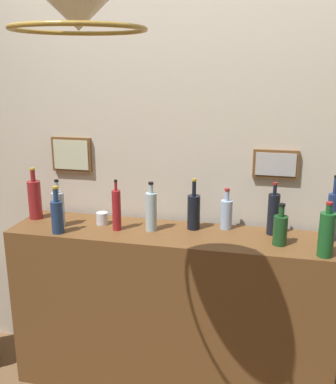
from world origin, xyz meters
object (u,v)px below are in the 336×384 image
(liquor_bottle_rye, at_px, (273,214))
(liquor_bottle_brandy, at_px, (35,199))
(liquor_bottle_rum, at_px, (57,215))
(liquor_bottle_gin, at_px, (332,216))
(liquor_bottle_whiskey, at_px, (194,211))
(liquor_bottle_scotch, at_px, (151,211))
(liquor_bottle_vodka, at_px, (226,213))
(liquor_bottle_tequila, at_px, (280,229))
(glass_tumbler_rocks, at_px, (102,218))
(liquor_bottle_vermouth, at_px, (58,209))
(liquor_bottle_amaro, at_px, (117,210))
(liquor_bottle_bourbon, at_px, (326,234))

(liquor_bottle_rye, bearing_deg, liquor_bottle_brandy, -177.98)
(liquor_bottle_rum, bearing_deg, liquor_bottle_gin, 8.62)
(liquor_bottle_gin, relative_size, liquor_bottle_whiskey, 1.21)
(liquor_bottle_scotch, height_order, liquor_bottle_vodka, liquor_bottle_scotch)
(liquor_bottle_tequila, relative_size, liquor_bottle_whiskey, 0.76)
(liquor_bottle_vodka, xyz_separation_m, glass_tumbler_rocks, (-0.72, -0.09, -0.05))
(liquor_bottle_scotch, distance_m, liquor_bottle_whiskey, 0.24)
(liquor_bottle_vermouth, bearing_deg, liquor_bottle_gin, 4.55)
(liquor_bottle_rye, bearing_deg, liquor_bottle_tequila, -75.69)
(liquor_bottle_tequila, distance_m, liquor_bottle_amaro, 0.90)
(glass_tumbler_rocks, bearing_deg, liquor_bottle_gin, 1.50)
(liquor_bottle_whiskey, xyz_separation_m, liquor_bottle_brandy, (-0.97, -0.03, 0.02))
(liquor_bottle_scotch, height_order, liquor_bottle_gin, liquor_bottle_gin)
(liquor_bottle_scotch, xyz_separation_m, liquor_bottle_whiskey, (0.23, 0.08, -0.01))
(liquor_bottle_vermouth, height_order, liquor_bottle_rye, liquor_bottle_rye)
(liquor_bottle_scotch, distance_m, liquor_bottle_vermouth, 0.54)
(liquor_bottle_gin, bearing_deg, liquor_bottle_bourbon, -102.25)
(liquor_bottle_amaro, xyz_separation_m, liquor_bottle_brandy, (-0.55, 0.08, 0.00))
(liquor_bottle_bourbon, height_order, liquor_bottle_vermouth, liquor_bottle_vermouth)
(liquor_bottle_vermouth, bearing_deg, liquor_bottle_brandy, 154.18)
(liquor_bottle_tequila, xyz_separation_m, liquor_bottle_amaro, (-0.90, 0.02, 0.03))
(liquor_bottle_amaro, height_order, liquor_bottle_rye, liquor_bottle_rye)
(liquor_bottle_bourbon, height_order, liquor_bottle_vodka, liquor_bottle_bourbon)
(liquor_bottle_bourbon, xyz_separation_m, liquor_bottle_amaro, (-1.11, 0.12, 0.00))
(liquor_bottle_bourbon, xyz_separation_m, liquor_bottle_vermouth, (-1.46, 0.10, -0.01))
(liquor_bottle_vodka, xyz_separation_m, liquor_bottle_brandy, (-1.15, -0.08, 0.03))
(liquor_bottle_amaro, distance_m, glass_tumbler_rocks, 0.16)
(liquor_bottle_tequila, xyz_separation_m, liquor_bottle_brandy, (-1.45, 0.10, 0.04))
(liquor_bottle_scotch, bearing_deg, glass_tumbler_rocks, 173.87)
(liquor_bottle_gin, height_order, liquor_bottle_bourbon, liquor_bottle_gin)
(liquor_bottle_gin, distance_m, liquor_bottle_bourbon, 0.23)
(liquor_bottle_gin, height_order, liquor_bottle_rum, liquor_bottle_gin)
(liquor_bottle_tequila, xyz_separation_m, glass_tumbler_rocks, (-1.02, 0.09, -0.05))
(liquor_bottle_rye, bearing_deg, liquor_bottle_rum, -167.94)
(liquor_bottle_vodka, height_order, liquor_bottle_brandy, liquor_bottle_brandy)
(liquor_bottle_rum, height_order, liquor_bottle_whiskey, liquor_bottle_whiskey)
(liquor_bottle_scotch, relative_size, liquor_bottle_rye, 0.95)
(liquor_bottle_tequila, height_order, liquor_bottle_rye, liquor_bottle_rye)
(liquor_bottle_scotch, xyz_separation_m, liquor_bottle_rum, (-0.50, -0.16, -0.01))
(liquor_bottle_whiskey, relative_size, liquor_bottle_rye, 1.00)
(liquor_bottle_scotch, height_order, liquor_bottle_rum, liquor_bottle_scotch)
(liquor_bottle_amaro, bearing_deg, liquor_bottle_gin, 5.04)
(liquor_bottle_amaro, xyz_separation_m, liquor_bottle_rye, (0.86, 0.13, -0.00))
(liquor_bottle_tequila, bearing_deg, liquor_bottle_scotch, 175.48)
(liquor_bottle_scotch, xyz_separation_m, liquor_bottle_vermouth, (-0.54, -0.05, -0.01))
(liquor_bottle_rye, relative_size, liquor_bottle_brandy, 0.94)
(liquor_bottle_brandy, bearing_deg, liquor_bottle_whiskey, 2.04)
(liquor_bottle_whiskey, bearing_deg, liquor_bottle_bourbon, -18.67)
(liquor_bottle_whiskey, height_order, liquor_bottle_rye, same)
(liquor_bottle_whiskey, bearing_deg, liquor_bottle_rye, 1.97)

